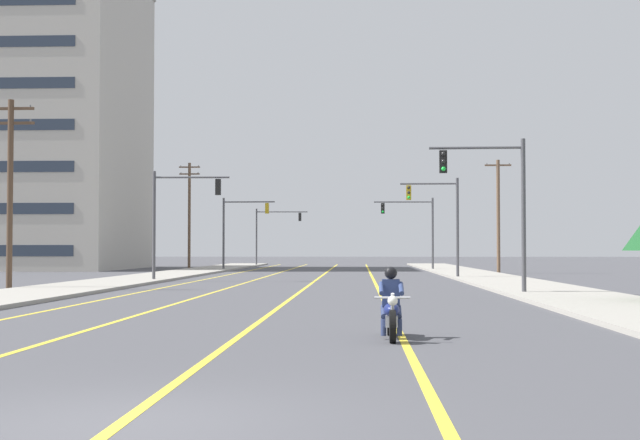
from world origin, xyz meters
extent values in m
plane|color=#47474C|center=(0.00, 0.00, 0.00)|extent=(400.00, 400.00, 0.00)
cube|color=yellow|center=(0.01, 45.00, 0.00)|extent=(0.16, 100.00, 0.01)
cube|color=yellow|center=(-3.58, 45.00, 0.00)|extent=(0.16, 100.00, 0.01)
cube|color=yellow|center=(3.39, 45.00, 0.00)|extent=(0.16, 100.00, 0.01)
cube|color=yellow|center=(-6.67, 45.00, 0.00)|extent=(0.16, 100.00, 0.01)
cube|color=#9E998E|center=(10.37, 40.00, 0.07)|extent=(4.40, 110.00, 0.14)
cube|color=#9E998E|center=(-10.37, 40.00, 0.07)|extent=(4.40, 110.00, 0.14)
cylinder|color=black|center=(3.15, 7.98, 0.32)|extent=(0.12, 0.64, 0.64)
cylinder|color=black|center=(3.16, 9.53, 0.32)|extent=(0.12, 0.64, 0.64)
cylinder|color=silver|center=(3.15, 8.08, 0.64)|extent=(0.07, 0.33, 0.68)
sphere|color=white|center=(3.15, 7.93, 0.82)|extent=(0.20, 0.20, 0.20)
cylinder|color=silver|center=(3.15, 8.13, 0.87)|extent=(0.70, 0.05, 0.04)
ellipsoid|color=navy|center=(3.16, 8.64, 0.60)|extent=(0.32, 0.56, 0.28)
cube|color=silver|center=(3.16, 8.76, 0.37)|extent=(0.24, 0.44, 0.24)
cube|color=black|center=(3.16, 9.08, 0.54)|extent=(0.28, 0.52, 0.12)
cube|color=navy|center=(3.16, 9.48, 0.62)|extent=(0.20, 0.36, 0.08)
cylinder|color=silver|center=(3.02, 9.16, 0.30)|extent=(0.08, 0.55, 0.08)
cube|color=navy|center=(3.16, 9.04, 0.92)|extent=(0.36, 0.24, 0.56)
sphere|color=black|center=(3.16, 9.02, 1.33)|extent=(0.26, 0.26, 0.26)
cylinder|color=navy|center=(3.30, 8.90, 0.54)|extent=(0.14, 0.44, 0.30)
cylinder|color=navy|center=(3.32, 8.72, 0.24)|extent=(0.11, 0.16, 0.35)
cylinder|color=navy|center=(3.36, 8.78, 1.02)|extent=(0.10, 0.52, 0.27)
cylinder|color=navy|center=(3.02, 8.90, 0.54)|extent=(0.14, 0.44, 0.30)
cylinder|color=navy|center=(3.00, 8.72, 0.24)|extent=(0.11, 0.16, 0.35)
cylinder|color=navy|center=(2.96, 8.78, 1.02)|extent=(0.10, 0.52, 0.27)
cylinder|color=#47474C|center=(9.03, 26.13, 3.10)|extent=(0.18, 0.18, 6.20)
cylinder|color=#47474C|center=(7.18, 26.17, 5.85)|extent=(3.71, 0.19, 0.11)
cube|color=black|center=(5.88, 26.20, 5.30)|extent=(0.31, 0.25, 0.90)
sphere|color=black|center=(5.87, 26.04, 5.60)|extent=(0.18, 0.18, 0.18)
sphere|color=black|center=(5.87, 26.04, 5.30)|extent=(0.18, 0.18, 0.18)
sphere|color=green|center=(5.87, 26.04, 5.00)|extent=(0.18, 0.18, 0.18)
cylinder|color=#47474C|center=(-8.98, 40.08, 3.10)|extent=(0.18, 0.18, 6.20)
cylinder|color=#47474C|center=(-6.86, 40.12, 5.85)|extent=(4.24, 0.20, 0.11)
cube|color=black|center=(-5.38, 40.15, 5.30)|extent=(0.30, 0.25, 0.90)
sphere|color=black|center=(-5.38, 40.31, 5.60)|extent=(0.18, 0.18, 0.18)
sphere|color=black|center=(-5.38, 40.31, 5.30)|extent=(0.18, 0.18, 0.18)
sphere|color=green|center=(-5.38, 40.31, 5.00)|extent=(0.18, 0.18, 0.18)
cylinder|color=#47474C|center=(8.59, 45.56, 3.10)|extent=(0.18, 0.18, 6.20)
cylinder|color=#47474C|center=(6.83, 45.59, 5.85)|extent=(3.51, 0.17, 0.11)
cube|color=#B79319|center=(5.61, 45.61, 5.30)|extent=(0.30, 0.25, 0.90)
sphere|color=black|center=(5.60, 45.45, 5.60)|extent=(0.18, 0.18, 0.18)
sphere|color=black|center=(5.60, 45.45, 5.30)|extent=(0.18, 0.18, 0.18)
sphere|color=green|center=(5.60, 45.45, 5.00)|extent=(0.18, 0.18, 0.18)
cylinder|color=#47474C|center=(-9.04, 66.21, 3.10)|extent=(0.18, 0.18, 6.20)
cylinder|color=#47474C|center=(-6.84, 66.13, 5.85)|extent=(4.41, 0.27, 0.11)
cube|color=#B79319|center=(-5.30, 66.08, 5.30)|extent=(0.31, 0.25, 0.90)
sphere|color=black|center=(-5.29, 66.23, 5.60)|extent=(0.18, 0.18, 0.18)
sphere|color=black|center=(-5.29, 66.23, 5.30)|extent=(0.18, 0.18, 0.18)
sphere|color=green|center=(-5.29, 66.23, 5.00)|extent=(0.18, 0.18, 0.18)
cylinder|color=#47474C|center=(8.83, 66.76, 3.10)|extent=(0.18, 0.18, 6.20)
cylinder|color=#47474C|center=(6.33, 66.70, 5.85)|extent=(5.00, 0.24, 0.11)
cube|color=black|center=(4.58, 66.65, 5.30)|extent=(0.31, 0.25, 0.90)
sphere|color=black|center=(4.59, 66.50, 5.60)|extent=(0.18, 0.18, 0.18)
sphere|color=black|center=(4.59, 66.50, 5.30)|extent=(0.18, 0.18, 0.18)
sphere|color=green|center=(4.59, 66.50, 5.00)|extent=(0.18, 0.18, 0.18)
cylinder|color=#47474C|center=(-8.55, 86.44, 3.10)|extent=(0.18, 0.18, 6.20)
cylinder|color=#47474C|center=(-5.77, 86.47, 5.85)|extent=(5.55, 0.16, 0.11)
cube|color=black|center=(-3.83, 86.48, 5.30)|extent=(0.30, 0.24, 0.90)
sphere|color=black|center=(-3.83, 86.64, 5.60)|extent=(0.18, 0.18, 0.18)
sphere|color=black|center=(-3.83, 86.64, 5.30)|extent=(0.18, 0.18, 0.18)
sphere|color=green|center=(-3.83, 86.64, 5.00)|extent=(0.18, 0.18, 0.18)
cylinder|color=#4C3828|center=(-12.99, 29.48, 4.24)|extent=(0.26, 0.26, 8.49)
cube|color=#4C3828|center=(-12.99, 29.48, 8.09)|extent=(2.08, 0.12, 0.12)
cylinder|color=slate|center=(-12.12, 29.48, 8.19)|extent=(0.08, 0.08, 0.12)
cube|color=#4C3828|center=(-12.99, 29.48, 7.44)|extent=(2.13, 0.12, 0.12)
cylinder|color=slate|center=(-12.10, 29.48, 7.54)|extent=(0.08, 0.08, 0.12)
cylinder|color=brown|center=(12.89, 57.12, 4.23)|extent=(0.26, 0.26, 8.46)
cube|color=brown|center=(12.89, 57.12, 8.06)|extent=(1.96, 0.12, 0.12)
cylinder|color=slate|center=(12.07, 57.12, 8.16)|extent=(0.08, 0.08, 0.12)
cylinder|color=slate|center=(13.72, 57.12, 8.16)|extent=(0.08, 0.08, 0.12)
cylinder|color=brown|center=(-13.40, 73.47, 4.97)|extent=(0.26, 0.26, 9.94)
cube|color=brown|center=(-13.40, 73.47, 9.54)|extent=(1.99, 0.12, 0.12)
cylinder|color=slate|center=(-14.24, 73.47, 9.64)|extent=(0.08, 0.08, 0.12)
cylinder|color=slate|center=(-12.56, 73.47, 9.64)|extent=(0.08, 0.08, 0.12)
cube|color=brown|center=(-13.40, 73.47, 8.89)|extent=(1.93, 0.12, 0.12)
cylinder|color=slate|center=(-14.21, 73.47, 8.99)|extent=(0.08, 0.08, 0.12)
cylinder|color=slate|center=(-12.59, 73.47, 8.99)|extent=(0.08, 0.08, 0.12)
camera|label=1|loc=(2.49, -9.26, 1.82)|focal=49.84mm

